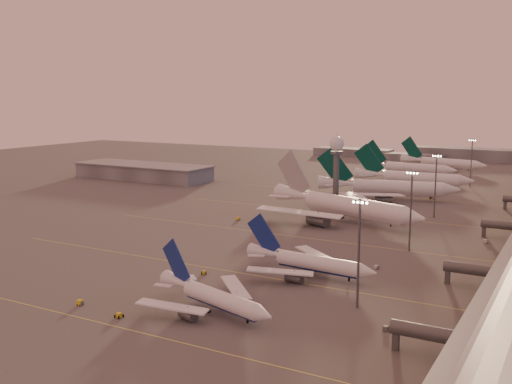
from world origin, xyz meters
The scene contains 26 objects.
ground centered at (0.00, 0.00, 0.00)m, with size 700.00×700.00×0.00m, color #5B5858.
taxiway_markings centered at (30.00, 56.00, 0.01)m, with size 180.00×185.25×0.02m.
hangar centered at (-120.00, 140.00, 4.32)m, with size 82.00×27.00×8.50m.
radar_tower centered at (5.00, 120.00, 20.95)m, with size 6.40×6.40×31.10m.
mast_a centered at (58.00, 0.00, 13.74)m, with size 3.60×0.56×25.00m.
mast_b centered at (55.00, 55.00, 13.74)m, with size 3.60×0.56×25.00m.
mast_c centered at (50.00, 110.00, 13.74)m, with size 3.60×0.56×25.00m.
mast_d centered at (48.00, 200.00, 13.74)m, with size 3.60×0.56×25.00m.
distant_horizon centered at (2.62, 325.14, 3.89)m, with size 165.00×37.50×9.00m.
narrowbody_near centered at (31.38, -18.19, 2.87)m, with size 35.27×27.74×14.15m.
narrowbody_mid centered at (38.64, 16.77, 3.06)m, with size 38.72×30.81×15.12m.
widebody_white centered at (21.83, 86.64, 4.36)m, with size 68.75×54.18×25.15m.
greentail_a centered at (22.01, 141.33, 4.15)m, with size 63.71×50.90×23.47m.
greentail_b centered at (23.34, 180.05, 3.91)m, with size 61.00×49.11×22.15m.
greentail_c centered at (9.34, 224.85, 3.65)m, with size 56.96×45.88×20.68m.
greentail_d centered at (20.67, 261.81, 3.65)m, with size 56.16×44.89×20.66m.
gsv_truck_a centered at (2.73, -29.26, 1.26)m, with size 6.32×2.85×2.47m.
gsv_tug_near centered at (15.39, -30.95, 0.51)m, with size 2.48×3.68×0.98m.
gsv_catering_a centered at (67.88, -10.10, 2.03)m, with size 5.20×2.88×4.06m.
gsv_tug_mid centered at (13.60, 4.14, 0.46)m, with size 3.15×3.64×0.89m.
gsv_truck_b centered at (52.62, 31.45, 1.06)m, with size 5.36×2.66×2.07m.
gsv_truck_c centered at (-13.70, 68.48, 1.23)m, with size 6.27×3.15×2.42m.
gsv_catering_b centered at (74.17, 76.68, 2.31)m, with size 5.78×2.98×4.62m.
gsv_tug_far centered at (24.25, 106.11, 0.50)m, with size 2.62×3.73×0.98m.
gsv_truck_d centered at (-8.58, 120.11, 1.18)m, with size 3.47×6.08×2.32m.
gsv_tug_hangar centered at (39.38, 151.84, 0.54)m, with size 4.19×3.27×1.05m.
Camera 1 is at (100.89, -123.57, 47.43)m, focal length 42.00 mm.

